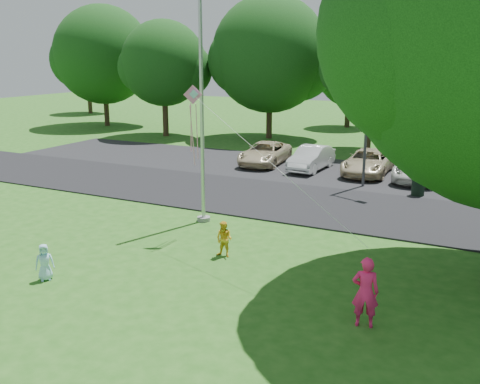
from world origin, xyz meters
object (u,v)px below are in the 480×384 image
at_px(trash_can, 418,186).
at_px(child_blue, 45,262).
at_px(woman, 365,292).
at_px(child_yellow, 224,239).
at_px(street_lamp, 373,102).
at_px(kite, 196,110).
at_px(flagpole, 202,111).

distance_m(trash_can, child_blue, 16.16).
distance_m(woman, child_blue, 8.74).
height_order(child_yellow, child_blue, child_yellow).
relative_size(street_lamp, kite, 0.95).
distance_m(street_lamp, woman, 13.98).
bearing_deg(child_yellow, flagpole, 130.80).
bearing_deg(trash_can, woman, -86.75).
distance_m(flagpole, woman, 9.75).
relative_size(trash_can, child_yellow, 0.84).
bearing_deg(kite, trash_can, 32.72).
bearing_deg(trash_can, child_yellow, -112.53).
relative_size(child_yellow, kite, 0.16).
relative_size(flagpole, street_lamp, 1.48).
height_order(flagpole, street_lamp, flagpole).
height_order(child_blue, kite, kite).
xyz_separation_m(trash_can, child_blue, (-7.91, -14.10, 0.04)).
xyz_separation_m(street_lamp, child_blue, (-5.55, -14.63, -3.52)).
bearing_deg(child_yellow, child_blue, -132.88).
xyz_separation_m(flagpole, child_yellow, (2.45, -2.92, -3.60)).
xyz_separation_m(child_yellow, kite, (-1.64, 1.20, 3.81)).
bearing_deg(trash_can, flagpole, -132.35).
height_order(flagpole, woman, flagpole).
bearing_deg(woman, child_blue, -4.78).
bearing_deg(woman, kite, -42.59).
height_order(trash_can, child_blue, child_blue).
height_order(trash_can, woman, woman).
distance_m(flagpole, trash_can, 10.62).
relative_size(street_lamp, trash_can, 7.05).
bearing_deg(street_lamp, child_blue, -87.81).
relative_size(flagpole, trash_can, 10.46).
relative_size(street_lamp, woman, 3.96).
distance_m(trash_can, woman, 12.75).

